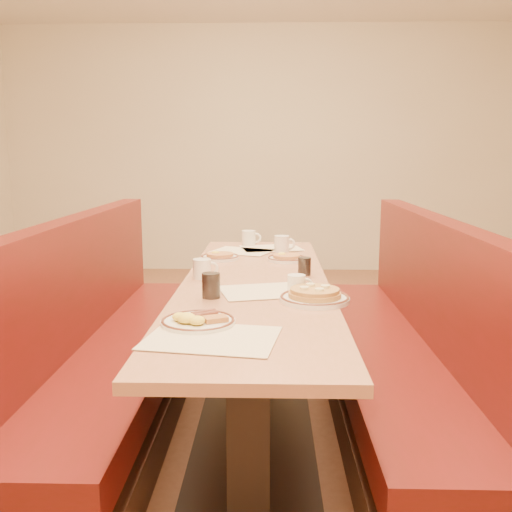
{
  "coord_description": "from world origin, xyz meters",
  "views": [
    {
      "loc": [
        0.08,
        -2.68,
        1.35
      ],
      "look_at": [
        0.0,
        0.13,
        0.85
      ],
      "focal_mm": 40.0,
      "sensor_mm": 36.0,
      "label": 1
    }
  ],
  "objects_px": {
    "booth_right": "(404,359)",
    "soda_tumbler_mid": "(304,266)",
    "eggs_plate": "(197,321)",
    "coffee_mug_b": "(203,268)",
    "diner_table": "(255,355)",
    "pancake_plate": "(315,296)",
    "coffee_mug_c": "(282,243)",
    "coffee_mug_d": "(249,238)",
    "coffee_mug_a": "(297,284)",
    "soda_tumbler_near": "(211,285)",
    "booth_left": "(108,356)"
  },
  "relations": [
    {
      "from": "booth_right",
      "to": "soda_tumbler_mid",
      "type": "relative_size",
      "value": 27.56
    },
    {
      "from": "eggs_plate",
      "to": "coffee_mug_b",
      "type": "height_order",
      "value": "coffee_mug_b"
    },
    {
      "from": "diner_table",
      "to": "pancake_plate",
      "type": "bearing_deg",
      "value": -55.54
    },
    {
      "from": "booth_right",
      "to": "eggs_plate",
      "type": "xyz_separation_m",
      "value": [
        -0.92,
        -0.72,
        0.4
      ]
    },
    {
      "from": "eggs_plate",
      "to": "coffee_mug_c",
      "type": "bearing_deg",
      "value": 78.07
    },
    {
      "from": "eggs_plate",
      "to": "coffee_mug_c",
      "type": "height_order",
      "value": "coffee_mug_c"
    },
    {
      "from": "pancake_plate",
      "to": "coffee_mug_d",
      "type": "bearing_deg",
      "value": 102.55
    },
    {
      "from": "coffee_mug_a",
      "to": "coffee_mug_c",
      "type": "xyz_separation_m",
      "value": [
        -0.04,
        1.1,
        0.01
      ]
    },
    {
      "from": "coffee_mug_c",
      "to": "soda_tumbler_near",
      "type": "height_order",
      "value": "soda_tumbler_near"
    },
    {
      "from": "booth_left",
      "to": "soda_tumbler_mid",
      "type": "xyz_separation_m",
      "value": [
        0.98,
        0.15,
        0.43
      ]
    },
    {
      "from": "eggs_plate",
      "to": "soda_tumbler_mid",
      "type": "xyz_separation_m",
      "value": [
        0.43,
        0.88,
        0.03
      ]
    },
    {
      "from": "soda_tumbler_near",
      "to": "coffee_mug_d",
      "type": "bearing_deg",
      "value": 85.65
    },
    {
      "from": "diner_table",
      "to": "coffee_mug_d",
      "type": "bearing_deg",
      "value": 93.68
    },
    {
      "from": "soda_tumbler_near",
      "to": "booth_right",
      "type": "bearing_deg",
      "value": 19.65
    },
    {
      "from": "coffee_mug_a",
      "to": "coffee_mug_b",
      "type": "height_order",
      "value": "coffee_mug_b"
    },
    {
      "from": "coffee_mug_a",
      "to": "coffee_mug_d",
      "type": "height_order",
      "value": "coffee_mug_d"
    },
    {
      "from": "coffee_mug_c",
      "to": "coffee_mug_d",
      "type": "relative_size",
      "value": 1.01
    },
    {
      "from": "booth_left",
      "to": "booth_right",
      "type": "relative_size",
      "value": 1.0
    },
    {
      "from": "coffee_mug_a",
      "to": "booth_right",
      "type": "bearing_deg",
      "value": 26.92
    },
    {
      "from": "booth_right",
      "to": "coffee_mug_a",
      "type": "xyz_separation_m",
      "value": [
        -0.54,
        -0.25,
        0.43
      ]
    },
    {
      "from": "pancake_plate",
      "to": "coffee_mug_a",
      "type": "relative_size",
      "value": 2.6
    },
    {
      "from": "diner_table",
      "to": "pancake_plate",
      "type": "height_order",
      "value": "pancake_plate"
    },
    {
      "from": "coffee_mug_b",
      "to": "soda_tumbler_mid",
      "type": "height_order",
      "value": "coffee_mug_b"
    },
    {
      "from": "diner_table",
      "to": "coffee_mug_a",
      "type": "xyz_separation_m",
      "value": [
        0.19,
        -0.25,
        0.42
      ]
    },
    {
      "from": "diner_table",
      "to": "coffee_mug_c",
      "type": "distance_m",
      "value": 0.97
    },
    {
      "from": "diner_table",
      "to": "eggs_plate",
      "type": "height_order",
      "value": "eggs_plate"
    },
    {
      "from": "coffee_mug_d",
      "to": "soda_tumbler_near",
      "type": "relative_size",
      "value": 1.23
    },
    {
      "from": "coffee_mug_d",
      "to": "pancake_plate",
      "type": "bearing_deg",
      "value": -81.48
    },
    {
      "from": "soda_tumbler_mid",
      "to": "eggs_plate",
      "type": "bearing_deg",
      "value": -116.2
    },
    {
      "from": "diner_table",
      "to": "booth_right",
      "type": "distance_m",
      "value": 0.73
    },
    {
      "from": "booth_left",
      "to": "soda_tumbler_mid",
      "type": "distance_m",
      "value": 1.08
    },
    {
      "from": "soda_tumbler_near",
      "to": "soda_tumbler_mid",
      "type": "relative_size",
      "value": 1.19
    },
    {
      "from": "booth_left",
      "to": "eggs_plate",
      "type": "bearing_deg",
      "value": -53.02
    },
    {
      "from": "pancake_plate",
      "to": "soda_tumbler_mid",
      "type": "height_order",
      "value": "soda_tumbler_mid"
    },
    {
      "from": "pancake_plate",
      "to": "soda_tumbler_near",
      "type": "bearing_deg",
      "value": 173.45
    },
    {
      "from": "eggs_plate",
      "to": "soda_tumbler_near",
      "type": "height_order",
      "value": "soda_tumbler_near"
    },
    {
      "from": "diner_table",
      "to": "eggs_plate",
      "type": "xyz_separation_m",
      "value": [
        -0.19,
        -0.72,
        0.39
      ]
    },
    {
      "from": "diner_table",
      "to": "coffee_mug_b",
      "type": "relative_size",
      "value": 19.66
    },
    {
      "from": "diner_table",
      "to": "booth_left",
      "type": "relative_size",
      "value": 1.0
    },
    {
      "from": "eggs_plate",
      "to": "coffee_mug_d",
      "type": "distance_m",
      "value": 1.83
    },
    {
      "from": "booth_right",
      "to": "soda_tumbler_near",
      "type": "distance_m",
      "value": 1.06
    },
    {
      "from": "eggs_plate",
      "to": "coffee_mug_a",
      "type": "xyz_separation_m",
      "value": [
        0.38,
        0.48,
        0.03
      ]
    },
    {
      "from": "booth_right",
      "to": "coffee_mug_d",
      "type": "bearing_deg",
      "value": 126.13
    },
    {
      "from": "coffee_mug_a",
      "to": "coffee_mug_d",
      "type": "bearing_deg",
      "value": 103.29
    },
    {
      "from": "diner_table",
      "to": "booth_right",
      "type": "xyz_separation_m",
      "value": [
        0.73,
        0.0,
        -0.01
      ]
    },
    {
      "from": "soda_tumbler_near",
      "to": "soda_tumbler_mid",
      "type": "height_order",
      "value": "soda_tumbler_near"
    },
    {
      "from": "diner_table",
      "to": "booth_left",
      "type": "xyz_separation_m",
      "value": [
        -0.73,
        0.0,
        -0.01
      ]
    },
    {
      "from": "coffee_mug_c",
      "to": "eggs_plate",
      "type": "bearing_deg",
      "value": -94.95
    },
    {
      "from": "pancake_plate",
      "to": "eggs_plate",
      "type": "distance_m",
      "value": 0.57
    },
    {
      "from": "coffee_mug_a",
      "to": "soda_tumbler_near",
      "type": "distance_m",
      "value": 0.38
    }
  ]
}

